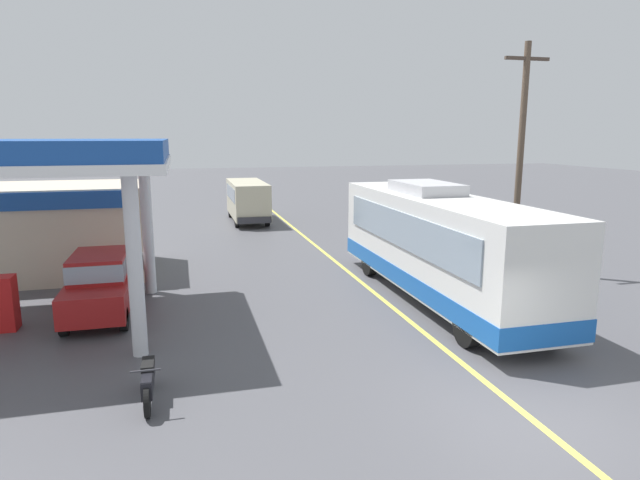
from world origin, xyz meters
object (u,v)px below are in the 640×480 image
object	(u,v)px
minibus_opposing_lane	(247,198)
coach_bus_main	(438,247)
motorcycle_parked_forecourt	(148,380)
pedestrian_near_pump	(137,265)
car_at_pump	(100,281)

from	to	relation	value
minibus_opposing_lane	coach_bus_main	bearing A→B (deg)	-77.16
coach_bus_main	minibus_opposing_lane	distance (m)	17.79
coach_bus_main	minibus_opposing_lane	size ratio (longest dim) A/B	1.80
motorcycle_parked_forecourt	minibus_opposing_lane	bearing A→B (deg)	78.00
pedestrian_near_pump	motorcycle_parked_forecourt	bearing A→B (deg)	-84.77
motorcycle_parked_forecourt	pedestrian_near_pump	distance (m)	8.11
car_at_pump	minibus_opposing_lane	size ratio (longest dim) A/B	0.69
coach_bus_main	pedestrian_near_pump	distance (m)	9.97
coach_bus_main	car_at_pump	xyz separation A→B (m)	(-10.28, 1.04, -0.71)
coach_bus_main	motorcycle_parked_forecourt	bearing A→B (deg)	-150.81
pedestrian_near_pump	car_at_pump	bearing A→B (deg)	-111.70
coach_bus_main	pedestrian_near_pump	bearing A→B (deg)	161.09
motorcycle_parked_forecourt	pedestrian_near_pump	world-z (taller)	pedestrian_near_pump
motorcycle_parked_forecourt	coach_bus_main	bearing A→B (deg)	29.19
coach_bus_main	car_at_pump	size ratio (longest dim) A/B	2.63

